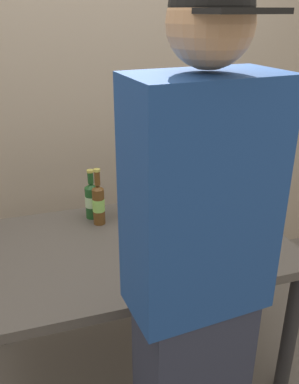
% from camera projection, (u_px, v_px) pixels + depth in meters
% --- Properties ---
extents(ground_plane, '(8.00, 8.00, 0.00)m').
position_uv_depth(ground_plane, '(134.00, 362.00, 2.24)').
color(ground_plane, slate).
rests_on(ground_plane, ground).
extents(desk, '(1.45, 0.88, 0.75)m').
position_uv_depth(desk, '(132.00, 260.00, 1.97)').
color(desk, '#56514C').
rests_on(desk, ground).
extents(laptop, '(0.38, 0.36, 0.19)m').
position_uv_depth(laptop, '(210.00, 219.00, 2.06)').
color(laptop, '#B7BABC').
rests_on(laptop, desk).
extents(beer_bottle_green, '(0.07, 0.07, 0.27)m').
position_uv_depth(beer_bottle_green, '(92.00, 199.00, 2.13)').
color(beer_bottle_green, '#1E5123').
rests_on(beer_bottle_green, desk).
extents(beer_bottle_amber, '(0.06, 0.06, 0.30)m').
position_uv_depth(beer_bottle_amber, '(99.00, 203.00, 2.06)').
color(beer_bottle_amber, brown).
rests_on(beer_bottle_amber, desk).
extents(beer_bottle_dark, '(0.06, 0.06, 0.26)m').
position_uv_depth(beer_bottle_dark, '(126.00, 199.00, 2.15)').
color(beer_bottle_dark, '#472B14').
rests_on(beer_bottle_dark, desk).
extents(person_figure, '(0.43, 0.32, 1.86)m').
position_uv_depth(person_figure, '(195.00, 294.00, 1.26)').
color(person_figure, '#2D3347').
rests_on(person_figure, ground).
extents(back_wall, '(6.00, 0.10, 2.60)m').
position_uv_depth(back_wall, '(90.00, 92.00, 2.50)').
color(back_wall, tan).
rests_on(back_wall, ground).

